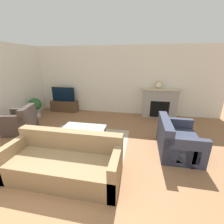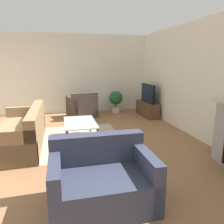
# 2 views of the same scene
# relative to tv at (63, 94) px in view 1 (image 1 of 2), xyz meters

# --- Properties ---
(wall_back) EXTENTS (8.95, 0.06, 2.70)m
(wall_back) POSITION_rel_tv_xyz_m (1.88, 0.30, 0.59)
(wall_back) COLOR silver
(wall_back) RESTS_ON ground_plane
(area_rug) EXTENTS (2.35, 1.90, 0.00)m
(area_rug) POSITION_rel_tv_xyz_m (1.80, -2.39, -0.76)
(area_rug) COLOR #B7A88E
(area_rug) RESTS_ON ground_plane
(fireplace) EXTENTS (1.40, 0.44, 1.13)m
(fireplace) POSITION_rel_tv_xyz_m (4.02, 0.08, -0.17)
(fireplace) COLOR #9E9993
(fireplace) RESTS_ON ground_plane
(tv_stand) EXTENTS (1.16, 0.37, 0.47)m
(tv_stand) POSITION_rel_tv_xyz_m (0.00, 0.00, -0.53)
(tv_stand) COLOR brown
(tv_stand) RESTS_ON ground_plane
(tv) EXTENTS (1.00, 0.06, 0.59)m
(tv) POSITION_rel_tv_xyz_m (0.00, 0.00, 0.00)
(tv) COLOR black
(tv) RESTS_ON tv_stand
(couch_sectional) EXTENTS (2.16, 0.89, 0.82)m
(couch_sectional) POSITION_rel_tv_xyz_m (1.91, -3.63, -0.47)
(couch_sectional) COLOR #8C704C
(couch_sectional) RESTS_ON ground_plane
(couch_loveseat) EXTENTS (0.89, 1.26, 0.82)m
(couch_loveseat) POSITION_rel_tv_xyz_m (4.19, -2.36, -0.47)
(couch_loveseat) COLOR #33384C
(couch_loveseat) RESTS_ON ground_plane
(armchair_by_window) EXTENTS (0.97, 1.00, 0.82)m
(armchair_by_window) POSITION_rel_tv_xyz_m (-0.36, -2.12, -0.46)
(armchair_by_window) COLOR #3D332D
(armchair_by_window) RESTS_ON ground_plane
(coffee_table) EXTENTS (1.15, 0.70, 0.43)m
(coffee_table) POSITION_rel_tv_xyz_m (1.80, -2.40, -0.37)
(coffee_table) COLOR #333338
(coffee_table) RESTS_ON ground_plane
(potted_plant) EXTENTS (0.47, 0.47, 0.76)m
(potted_plant) POSITION_rel_tv_xyz_m (-0.75, -0.89, -0.30)
(potted_plant) COLOR beige
(potted_plant) RESTS_ON ground_plane
(mantel_clock) EXTENTS (0.24, 0.07, 0.27)m
(mantel_clock) POSITION_rel_tv_xyz_m (3.92, 0.08, 0.51)
(mantel_clock) COLOR #B79338
(mantel_clock) RESTS_ON fireplace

